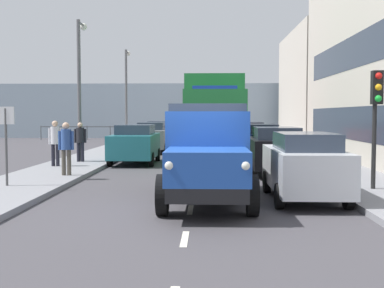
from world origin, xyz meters
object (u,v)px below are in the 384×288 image
Objects in this scene: pedestrian_in_dark_coat at (66,144)px; pedestrian_with_bag at (55,139)px; car_silver_kerbside_near at (304,165)px; car_teal_oppositeside_0 at (135,143)px; pedestrian_strolling at (80,139)px; traffic_light_near at (376,104)px; lorry_cargo_green at (214,117)px; truck_vintage_blue at (208,156)px; street_sign at (6,132)px; car_black_kerbside_1 at (275,150)px; car_navy_kerbside_2 at (260,141)px; car_red_kerbside_3 at (249,136)px; car_grey_oppositeside_1 at (152,137)px; lamp_post_promenade at (80,77)px; lamp_post_far at (127,88)px.

pedestrian_with_bag is (1.27, -2.87, 0.01)m from pedestrian_in_dark_coat.
car_silver_kerbside_near is 10.73m from car_teal_oppositeside_0.
traffic_light_near is (-10.02, 7.50, 1.33)m from pedestrian_strolling.
truck_vintage_blue is at bearing 88.58° from lorry_cargo_green.
pedestrian_with_bag is at bearing -87.16° from street_sign.
car_silver_kerbside_near is 5.43m from car_black_kerbside_1.
car_navy_kerbside_2 is 1.08× the size of car_red_kerbside_3.
car_silver_kerbside_near is 10.69m from pedestrian_with_bag.
car_black_kerbside_1 is (-2.19, 4.28, -1.18)m from lorry_cargo_green.
lamp_post_promenade reaches higher than car_grey_oppositeside_1.
car_black_kerbside_1 is at bearing 90.00° from car_red_kerbside_3.
lamp_post_promenade reaches higher than pedestrian_strolling.
car_navy_kerbside_2 is at bearing -101.86° from truck_vintage_blue.
car_teal_oppositeside_0 is (5.68, 7.98, 0.00)m from car_red_kerbside_3.
lamp_post_far is (-0.50, -13.96, 2.73)m from pedestrian_with_bag.
street_sign reaches higher than pedestrian_with_bag.
car_red_kerbside_3 and car_teal_oppositeside_0 have the same top height.
car_grey_oppositeside_1 is at bearing -107.78° from pedestrian_strolling.
car_teal_oppositeside_0 is 1.24× the size of traffic_light_near.
truck_vintage_blue is 10.49m from lorry_cargo_green.
street_sign is at bearing -8.67° from car_silver_kerbside_near.
car_silver_kerbside_near and car_black_kerbside_1 have the same top height.
car_grey_oppositeside_1 is 9.34m from pedestrian_with_bag.
car_navy_kerbside_2 is (0.00, -10.92, 0.00)m from car_silver_kerbside_near.
truck_vintage_blue is 0.69× the size of lorry_cargo_green.
car_grey_oppositeside_1 is (5.68, -4.55, -0.00)m from car_navy_kerbside_2.
car_silver_kerbside_near is at bearing 90.00° from car_navy_kerbside_2.
pedestrian_strolling is 0.28× the size of lamp_post_promenade.
pedestrian_with_bag is (2.76, 8.91, 0.31)m from car_grey_oppositeside_1.
car_teal_oppositeside_0 is 1.77× the size of street_sign.
car_black_kerbside_1 is at bearing 172.40° from pedestrian_with_bag.
car_teal_oppositeside_0 is (5.68, -3.67, 0.00)m from car_black_kerbside_1.
lorry_cargo_green is 7.05m from pedestrian_with_bag.
lamp_post_promenade is (0.86, -5.17, 2.61)m from pedestrian_in_dark_coat.
car_silver_kerbside_near is 8.07m from pedestrian_in_dark_coat.
car_navy_kerbside_2 is at bearing -150.96° from lorry_cargo_green.
car_red_kerbside_3 is 2.28× the size of pedestrian_in_dark_coat.
car_silver_kerbside_near is 17.08m from car_red_kerbside_3.
lamp_post_promenade is 11.66m from lamp_post_far.
car_teal_oppositeside_0 and car_grey_oppositeside_1 have the same top height.
lorry_cargo_green reaches higher than pedestrian_in_dark_coat.
pedestrian_with_bag is 1.93m from pedestrian_strolling.
lorry_cargo_green is 4.95m from car_black_kerbside_1.
lorry_cargo_green reaches higher than car_red_kerbside_3.
street_sign is at bearing 49.81° from car_navy_kerbside_2.
car_black_kerbside_1 is at bearing -111.64° from truck_vintage_blue.
car_red_kerbside_3 is 11.86m from lamp_post_promenade.
car_black_kerbside_1 is at bearing -152.89° from street_sign.
pedestrian_in_dark_coat is at bearing 61.84° from car_red_kerbside_3.
car_grey_oppositeside_1 is (5.68, -10.04, -0.00)m from car_black_kerbside_1.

